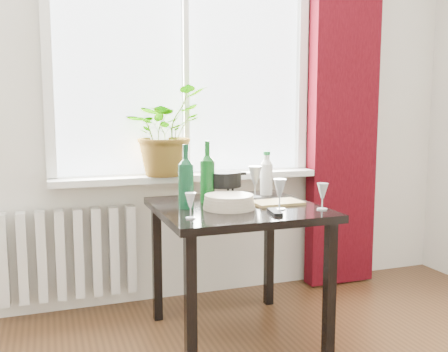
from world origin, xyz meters
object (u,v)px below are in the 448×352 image
object	(u,v)px
cleaning_bottle	(266,173)
wineglass_back_left	(184,185)
plate_stack	(229,202)
fondue_pot	(223,186)
cutting_board	(277,203)
wine_bottle_left	(186,176)
wine_bottle_right	(207,171)
wineglass_back_center	(255,181)
potted_plant	(165,131)
tv_remote	(275,212)
wineglass_far_right	(322,196)
wineglass_front_left	(191,205)
bottle_amber	(210,177)
wineglass_front_right	(280,194)
radiator	(69,254)
table	(237,222)

from	to	relation	value
cleaning_bottle	wineglass_back_left	distance (m)	0.51
plate_stack	fondue_pot	xyz separation A→B (m)	(0.05, 0.25, 0.05)
wineglass_back_left	cutting_board	size ratio (longest dim) A/B	0.58
wine_bottle_left	wine_bottle_right	size ratio (longest dim) A/B	0.98
wine_bottle_right	wineglass_back_center	bearing A→B (deg)	9.11
potted_plant	wine_bottle_right	size ratio (longest dim) A/B	1.58
wine_bottle_right	cutting_board	distance (m)	0.42
wine_bottle_left	cleaning_bottle	size ratio (longest dim) A/B	1.30
tv_remote	fondue_pot	bearing A→B (deg)	114.65
potted_plant	plate_stack	size ratio (longest dim) A/B	2.04
wine_bottle_right	tv_remote	size ratio (longest dim) A/B	2.33
wineglass_far_right	wineglass_front_left	bearing A→B (deg)	178.27
wine_bottle_right	bottle_amber	bearing A→B (deg)	67.81
wine_bottle_left	fondue_pot	xyz separation A→B (m)	(0.26, 0.16, -0.09)
wine_bottle_right	wineglass_back_left	distance (m)	0.22
wineglass_front_right	fondue_pot	world-z (taller)	fondue_pot
radiator	cleaning_bottle	xyz separation A→B (m)	(1.15, -0.36, 0.49)
wineglass_front_left	tv_remote	xyz separation A→B (m)	(0.42, -0.03, -0.05)
table	fondue_pot	world-z (taller)	fondue_pot
radiator	wineglass_front_left	bearing A→B (deg)	-58.56
table	bottle_amber	xyz separation A→B (m)	(-0.06, 0.29, 0.21)
radiator	wine_bottle_right	size ratio (longest dim) A/B	2.29
wineglass_back_center	cutting_board	bearing A→B (deg)	-80.93
potted_plant	wineglass_far_right	bearing A→B (deg)	-52.41
wineglass_far_right	fondue_pot	distance (m)	0.58
cleaning_bottle	fondue_pot	xyz separation A→B (m)	(-0.31, -0.09, -0.05)
radiator	wine_bottle_left	world-z (taller)	wine_bottle_left
cleaning_bottle	tv_remote	distance (m)	0.58
wineglass_back_center	tv_remote	bearing A→B (deg)	-100.94
wineglass_back_center	cutting_board	size ratio (longest dim) A/B	0.72
table	fondue_pot	bearing A→B (deg)	95.23
tv_remote	cutting_board	world-z (taller)	tv_remote
wine_bottle_left	wineglass_back_center	xyz separation A→B (m)	(0.47, 0.17, -0.08)
potted_plant	wineglass_back_left	distance (m)	0.40
wine_bottle_right	wineglass_back_center	distance (m)	0.32
potted_plant	fondue_pot	distance (m)	0.55
radiator	wineglass_front_left	size ratio (longest dim) A/B	6.39
wineglass_back_left	wineglass_back_center	bearing A→B (deg)	-17.32
wineglass_front_right	fondue_pot	xyz separation A→B (m)	(-0.19, 0.35, 0.00)
wine_bottle_left	wineglass_back_center	world-z (taller)	wine_bottle_left
radiator	tv_remote	bearing A→B (deg)	-43.27
cleaning_bottle	potted_plant	bearing A→B (deg)	151.33
wineglass_front_left	fondue_pot	world-z (taller)	fondue_pot
potted_plant	cleaning_bottle	world-z (taller)	potted_plant
wine_bottle_right	plate_stack	distance (m)	0.26
radiator	cleaning_bottle	world-z (taller)	cleaning_bottle
table	potted_plant	bearing A→B (deg)	114.30
potted_plant	wineglass_far_right	size ratio (longest dim) A/B	3.93
potted_plant	bottle_amber	xyz separation A→B (m)	(0.20, -0.29, -0.26)
cleaning_bottle	plate_stack	size ratio (longest dim) A/B	0.97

